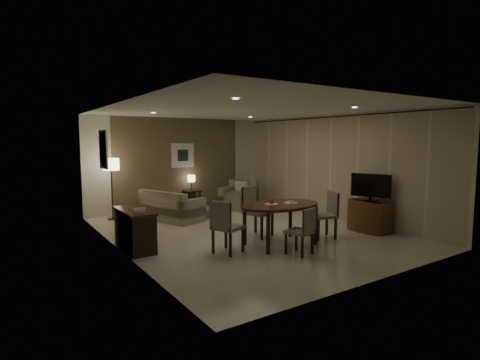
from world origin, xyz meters
TOP-DOWN VIEW (x-y plane):
  - room_shell at (0.00, 0.40)m, footprint 5.50×7.00m
  - taupe_accent at (0.00, 3.48)m, footprint 3.96×0.03m
  - curtain_wall at (2.68, 0.00)m, footprint 0.08×6.70m
  - curtain_rod at (2.68, 0.00)m, footprint 0.03×6.80m
  - art_back_frame at (0.10, 3.46)m, footprint 0.72×0.03m
  - art_back_canvas at (0.10, 3.44)m, footprint 0.34×0.01m
  - art_left_frame at (-2.72, 1.20)m, footprint 0.03×0.60m
  - art_left_canvas at (-2.71, 1.20)m, footprint 0.01×0.46m
  - downlight_nl at (-1.40, -1.80)m, footprint 0.10×0.10m
  - downlight_nr at (1.40, -1.80)m, footprint 0.10×0.10m
  - downlight_fl at (-1.40, 1.80)m, footprint 0.10×0.10m
  - downlight_fr at (1.40, 1.80)m, footprint 0.10×0.10m
  - console_desk at (-2.49, 0.00)m, footprint 0.48×1.20m
  - telephone at (-2.49, -0.30)m, footprint 0.20×0.14m
  - tv_cabinet at (2.40, -1.50)m, footprint 0.48×0.90m
  - flat_tv at (2.38, -1.50)m, footprint 0.36×0.85m
  - dining_table at (-0.01, -1.24)m, footprint 1.71×1.07m
  - chair_near at (-0.13, -1.92)m, footprint 0.51×0.51m
  - chair_far at (0.03, -0.47)m, footprint 0.66×0.66m
  - chair_left at (-1.14, -1.13)m, footprint 0.61×0.61m
  - chair_right at (1.06, -1.34)m, footprint 0.60×0.60m
  - plate_a at (-0.19, -1.19)m, footprint 0.26×0.26m
  - plate_b at (0.21, -1.29)m, footprint 0.26×0.26m
  - fruit_apple at (-0.19, -1.19)m, footprint 0.09×0.09m
  - napkin at (0.21, -1.29)m, footprint 0.12×0.08m
  - round_rug at (0.27, 2.14)m, footprint 1.15×1.15m
  - sofa at (-0.86, 2.08)m, footprint 1.82×1.32m
  - armchair at (1.44, 2.46)m, footprint 1.23×1.25m
  - side_table at (0.27, 3.23)m, footprint 0.44×0.44m
  - table_lamp at (0.27, 3.25)m, footprint 0.22×0.22m
  - floor_lamp at (-2.12, 2.99)m, footprint 0.40×0.40m

SIDE VIEW (x-z plane):
  - round_rug at x=0.27m, z-range 0.00..0.01m
  - side_table at x=0.27m, z-range 0.00..0.56m
  - tv_cabinet at x=2.40m, z-range 0.00..0.70m
  - console_desk at x=-2.49m, z-range 0.00..0.75m
  - sofa at x=-0.86m, z-range 0.00..0.77m
  - dining_table at x=-0.01m, z-range 0.00..0.80m
  - armchair at x=1.44m, z-range 0.00..0.83m
  - chair_near at x=-0.13m, z-range 0.00..0.85m
  - chair_right at x=1.06m, z-range 0.00..0.97m
  - chair_left at x=-1.14m, z-range 0.00..0.97m
  - chair_far at x=0.03m, z-range 0.00..1.06m
  - floor_lamp at x=-2.12m, z-range 0.00..1.59m
  - telephone at x=-2.49m, z-range 0.76..0.85m
  - plate_a at x=-0.19m, z-range 0.80..0.82m
  - plate_b at x=0.21m, z-range 0.80..0.82m
  - table_lamp at x=0.27m, z-range 0.56..1.06m
  - napkin at x=0.21m, z-range 0.82..0.85m
  - fruit_apple at x=-0.19m, z-range 0.82..0.91m
  - flat_tv at x=2.38m, z-range 0.72..1.32m
  - curtain_wall at x=2.68m, z-range 0.03..2.61m
  - taupe_accent at x=0.00m, z-range 0.00..2.70m
  - room_shell at x=0.00m, z-range 0.00..2.70m
  - art_back_frame at x=0.10m, z-range 1.24..1.96m
  - art_back_canvas at x=0.10m, z-range 1.43..1.77m
  - art_left_frame at x=-2.72m, z-range 1.45..2.25m
  - art_left_canvas at x=-2.71m, z-range 1.53..2.17m
  - curtain_rod at x=2.68m, z-range 2.62..2.66m
  - downlight_nl at x=-1.40m, z-range 2.68..2.69m
  - downlight_nr at x=1.40m, z-range 2.68..2.69m
  - downlight_fl at x=-1.40m, z-range 2.68..2.69m
  - downlight_fr at x=1.40m, z-range 2.68..2.69m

